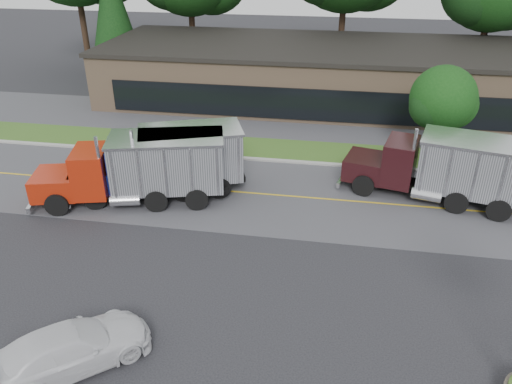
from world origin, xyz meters
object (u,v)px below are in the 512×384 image
at_px(rally_car, 71,348).
at_px(dump_truck_blue, 168,160).
at_px(dump_truck_maroon, 448,167).
at_px(dump_truck_red, 142,168).

bearing_deg(rally_car, dump_truck_blue, -38.11).
bearing_deg(dump_truck_maroon, dump_truck_red, 23.70).
xyz_separation_m(dump_truck_red, dump_truck_maroon, (14.73, 2.61, -0.00)).
distance_m(dump_truck_blue, dump_truck_maroon, 13.84).
height_order(dump_truck_red, dump_truck_maroon, same).
relative_size(dump_truck_blue, dump_truck_maroon, 0.96).
relative_size(dump_truck_red, rally_car, 1.96).
xyz_separation_m(dump_truck_red, dump_truck_blue, (0.97, 1.13, -0.00)).
distance_m(dump_truck_blue, rally_car, 11.80).
height_order(dump_truck_red, rally_car, dump_truck_red).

